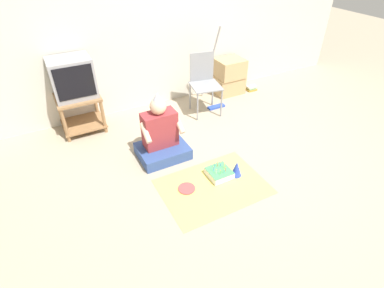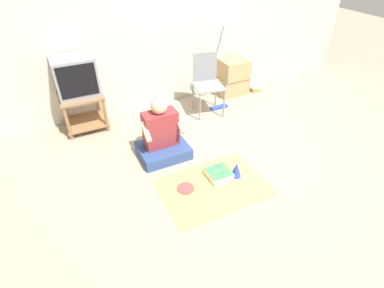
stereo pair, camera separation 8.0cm
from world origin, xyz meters
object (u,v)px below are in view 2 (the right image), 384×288
at_px(tv, 76,76).
at_px(person_seated, 162,137).
at_px(book_pile, 255,89).
at_px(party_hat_blue, 236,169).
at_px(birthday_cake, 219,174).
at_px(folding_chair, 207,80).
at_px(cardboard_box_stack, 233,77).
at_px(dust_mop, 216,83).
at_px(paper_plate, 186,188).

distance_m(tv, person_seated, 1.39).
relative_size(book_pile, party_hat_blue, 1.01).
xyz_separation_m(book_pile, birthday_cake, (-1.69, -1.64, 0.01)).
relative_size(tv, party_hat_blue, 2.76).
xyz_separation_m(folding_chair, book_pile, (1.08, 0.22, -0.46)).
relative_size(tv, cardboard_box_stack, 0.88).
bearing_deg(folding_chair, dust_mop, 23.38).
bearing_deg(person_seated, paper_plate, -90.81).
relative_size(folding_chair, paper_plate, 4.66).
distance_m(cardboard_box_stack, birthday_cake, 2.18).
bearing_deg(birthday_cake, paper_plate, -178.06).
xyz_separation_m(cardboard_box_stack, dust_mop, (-0.46, -0.23, 0.08)).
bearing_deg(party_hat_blue, cardboard_box_stack, 59.03).
xyz_separation_m(folding_chair, person_seated, (-1.01, -0.75, -0.24)).
distance_m(cardboard_box_stack, book_pile, 0.50).
bearing_deg(book_pile, birthday_cake, -135.77).
height_order(dust_mop, person_seated, dust_mop).
distance_m(folding_chair, cardboard_box_stack, 0.77).
distance_m(tv, paper_plate, 2.04).
xyz_separation_m(tv, party_hat_blue, (1.32, -1.82, -0.66)).
distance_m(birthday_cake, paper_plate, 0.42).
bearing_deg(dust_mop, person_seated, -145.54).
xyz_separation_m(tv, paper_plate, (0.72, -1.75, -0.75)).
distance_m(dust_mop, book_pile, 0.94).
relative_size(dust_mop, book_pile, 6.59).
bearing_deg(cardboard_box_stack, dust_mop, -152.94).
xyz_separation_m(tv, person_seated, (0.73, -1.07, -0.50)).
bearing_deg(tv, cardboard_box_stack, 0.24).
relative_size(folding_chair, person_seated, 1.04).
height_order(dust_mop, party_hat_blue, dust_mop).
bearing_deg(book_pile, folding_chair, -168.63).
bearing_deg(tv, person_seated, -55.64).
distance_m(cardboard_box_stack, dust_mop, 0.52).
bearing_deg(dust_mop, birthday_cake, -118.35).
distance_m(party_hat_blue, paper_plate, 0.61).
height_order(tv, book_pile, tv).
xyz_separation_m(birthday_cake, paper_plate, (-0.42, -0.01, -0.04)).
distance_m(dust_mop, paper_plate, 2.00).
bearing_deg(tv, dust_mop, -6.49).
bearing_deg(party_hat_blue, paper_plate, 174.11).
distance_m(cardboard_box_stack, paper_plate, 2.46).
xyz_separation_m(book_pile, party_hat_blue, (-1.51, -1.72, 0.06)).
xyz_separation_m(dust_mop, birthday_cake, (-0.82, -1.52, -0.32)).
bearing_deg(paper_plate, dust_mop, 51.04).
xyz_separation_m(book_pile, paper_plate, (-2.11, -1.66, -0.02)).
xyz_separation_m(tv, folding_chair, (1.74, -0.32, -0.26)).
height_order(birthday_cake, paper_plate, birthday_cake).
distance_m(tv, folding_chair, 1.79).
xyz_separation_m(person_seated, birthday_cake, (0.41, -0.67, -0.21)).
height_order(folding_chair, dust_mop, dust_mop).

